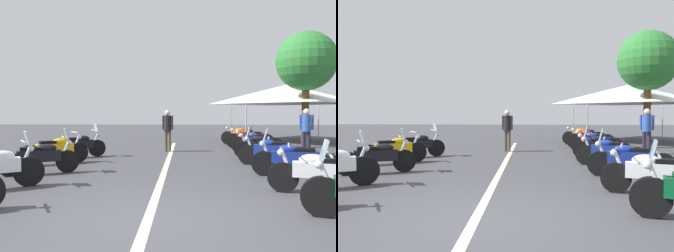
% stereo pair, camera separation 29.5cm
% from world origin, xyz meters
% --- Properties ---
extents(ground_plane, '(80.00, 80.00, 0.00)m').
position_xyz_m(ground_plane, '(0.00, 0.00, 0.00)').
color(ground_plane, '#424247').
extents(lane_centre_stripe, '(16.93, 0.16, 0.01)m').
position_xyz_m(lane_centre_stripe, '(4.49, 0.00, 0.00)').
color(lane_centre_stripe, beige).
rests_on(lane_centre_stripe, ground_plane).
extents(motorcycle_left_row_2, '(1.05, 1.89, 1.19)m').
position_xyz_m(motorcycle_left_row_2, '(3.74, 3.22, 0.46)').
color(motorcycle_left_row_2, black).
rests_on(motorcycle_left_row_2, ground_plane).
extents(motorcycle_left_row_3, '(1.37, 1.78, 1.00)m').
position_xyz_m(motorcycle_left_row_3, '(5.44, 3.48, 0.46)').
color(motorcycle_left_row_3, black).
rests_on(motorcycle_left_row_3, ground_plane).
extents(motorcycle_left_row_4, '(1.26, 1.80, 1.20)m').
position_xyz_m(motorcycle_left_row_4, '(6.97, 3.24, 0.46)').
color(motorcycle_left_row_4, black).
rests_on(motorcycle_left_row_4, ground_plane).
extents(motorcycle_right_row_1, '(0.89, 2.04, 0.99)m').
position_xyz_m(motorcycle_right_row_1, '(1.83, -3.24, 0.45)').
color(motorcycle_right_row_1, black).
rests_on(motorcycle_right_row_1, ground_plane).
extents(motorcycle_right_row_2, '(0.84, 2.09, 1.21)m').
position_xyz_m(motorcycle_right_row_2, '(3.66, -3.28, 0.47)').
color(motorcycle_right_row_2, black).
rests_on(motorcycle_right_row_2, ground_plane).
extents(motorcycle_right_row_3, '(0.96, 2.02, 1.20)m').
position_xyz_m(motorcycle_right_row_3, '(5.45, -3.20, 0.46)').
color(motorcycle_right_row_3, black).
rests_on(motorcycle_right_row_3, ground_plane).
extents(motorcycle_right_row_4, '(0.82, 1.99, 0.98)m').
position_xyz_m(motorcycle_right_row_4, '(7.07, -3.28, 0.45)').
color(motorcycle_right_row_4, black).
rests_on(motorcycle_right_row_4, ground_plane).
extents(motorcycle_right_row_5, '(0.86, 2.01, 1.00)m').
position_xyz_m(motorcycle_right_row_5, '(8.79, -3.42, 0.46)').
color(motorcycle_right_row_5, black).
rests_on(motorcycle_right_row_5, ground_plane).
extents(motorcycle_right_row_6, '(0.88, 2.08, 1.02)m').
position_xyz_m(motorcycle_right_row_6, '(10.42, -3.46, 0.47)').
color(motorcycle_right_row_6, black).
rests_on(motorcycle_right_row_6, ground_plane).
extents(motorcycle_right_row_7, '(0.94, 2.11, 1.02)m').
position_xyz_m(motorcycle_right_row_7, '(12.10, -3.44, 0.47)').
color(motorcycle_right_row_7, black).
rests_on(motorcycle_right_row_7, ground_plane).
extents(bystander_0, '(0.33, 0.46, 1.72)m').
position_xyz_m(bystander_0, '(9.03, 0.15, 1.01)').
color(bystander_0, brown).
rests_on(bystander_0, ground_plane).
extents(bystander_3, '(0.32, 0.50, 1.77)m').
position_xyz_m(bystander_3, '(8.49, -5.29, 1.04)').
color(bystander_3, '#1E2338').
rests_on(bystander_3, ground_plane).
extents(roadside_tree_0, '(2.72, 2.72, 5.34)m').
position_xyz_m(roadside_tree_0, '(10.99, -6.12, 3.94)').
color(roadside_tree_0, brown).
rests_on(roadside_tree_0, ground_plane).
extents(event_tent, '(6.27, 6.27, 3.20)m').
position_xyz_m(event_tent, '(14.48, -6.36, 2.65)').
color(event_tent, white).
rests_on(event_tent, ground_plane).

